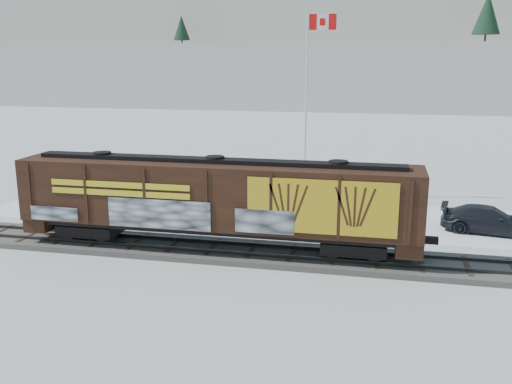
% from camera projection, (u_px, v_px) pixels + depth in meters
% --- Properties ---
extents(ground, '(500.00, 500.00, 0.00)m').
position_uv_depth(ground, '(292.00, 259.00, 27.45)').
color(ground, white).
rests_on(ground, ground).
extents(rail_track, '(50.00, 3.40, 0.43)m').
position_uv_depth(rail_track, '(292.00, 256.00, 27.41)').
color(rail_track, '#59544C').
rests_on(rail_track, ground).
extents(parking_strip, '(40.00, 8.00, 0.03)m').
position_uv_depth(parking_strip, '(311.00, 217.00, 34.57)').
color(parking_strip, white).
rests_on(parking_strip, ground).
extents(hillside, '(360.00, 110.00, 93.00)m').
position_uv_depth(hillside, '(370.00, 39.00, 157.05)').
color(hillside, white).
rests_on(hillside, ground).
extents(hopper_railcar, '(19.49, 3.06, 4.33)m').
position_uv_depth(hopper_railcar, '(216.00, 197.00, 27.57)').
color(hopper_railcar, black).
rests_on(hopper_railcar, rail_track).
extents(flagpole, '(2.30, 0.90, 12.37)m').
position_uv_depth(flagpole, '(307.00, 131.00, 38.35)').
color(flagpole, silver).
rests_on(flagpole, ground).
extents(car_silver, '(4.56, 2.86, 1.45)m').
position_uv_depth(car_silver, '(220.00, 202.00, 35.26)').
color(car_silver, '#A4A5AB').
rests_on(car_silver, parking_strip).
extents(car_white, '(5.28, 3.35, 1.64)m').
position_uv_depth(car_white, '(351.00, 214.00, 32.14)').
color(car_white, silver).
rests_on(car_white, parking_strip).
extents(car_dark, '(5.30, 2.81, 1.46)m').
position_uv_depth(car_dark, '(489.00, 220.00, 31.30)').
color(car_dark, black).
rests_on(car_dark, parking_strip).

